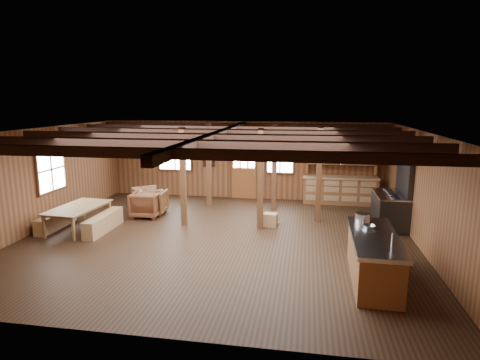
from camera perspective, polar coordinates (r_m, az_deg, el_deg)
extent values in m
cube|color=black|center=(10.57, -3.25, -8.34)|extent=(10.00, 9.00, 0.02)
cube|color=black|center=(9.98, -3.43, 7.09)|extent=(10.00, 9.00, 0.02)
cube|color=brown|center=(12.29, -26.75, 0.06)|extent=(0.02, 9.00, 2.80)
cube|color=brown|center=(10.32, 24.95, -1.73)|extent=(0.02, 9.00, 2.80)
cube|color=brown|center=(14.54, 0.61, 2.84)|extent=(10.00, 0.02, 2.80)
cube|color=brown|center=(6.04, -12.99, -9.72)|extent=(10.00, 0.02, 2.80)
cube|color=black|center=(6.65, -10.17, 3.71)|extent=(9.80, 0.12, 0.18)
cube|color=black|center=(8.06, -6.60, 5.12)|extent=(9.80, 0.12, 0.18)
cube|color=black|center=(9.51, -4.09, 6.09)|extent=(9.80, 0.12, 0.18)
cube|color=black|center=(10.97, -2.24, 6.80)|extent=(9.80, 0.12, 0.18)
cube|color=black|center=(12.43, -0.83, 7.34)|extent=(9.80, 0.12, 0.18)
cube|color=black|center=(13.71, 0.16, 7.70)|extent=(9.80, 0.12, 0.18)
cube|color=black|center=(9.99, -3.42, 6.35)|extent=(0.18, 8.82, 0.18)
cube|color=#472514|center=(11.44, -8.09, 0.41)|extent=(0.15, 0.15, 2.80)
cube|color=#472514|center=(13.47, -4.47, 2.13)|extent=(0.15, 0.15, 2.80)
cube|color=#472514|center=(10.98, 2.92, 0.06)|extent=(0.15, 0.15, 2.80)
cube|color=#472514|center=(13.12, 4.91, 1.87)|extent=(0.15, 0.15, 2.80)
cube|color=#472514|center=(11.90, 11.16, 0.73)|extent=(0.15, 0.15, 2.80)
cube|color=brown|center=(14.63, 0.57, -0.49)|extent=(0.90, 0.06, 1.10)
cube|color=#472514|center=(14.62, -1.29, 1.49)|extent=(0.06, 0.08, 2.10)
cube|color=#472514|center=(14.47, 2.45, 1.38)|extent=(0.06, 0.08, 2.10)
cube|color=#472514|center=(14.40, 0.58, 5.64)|extent=(1.02, 0.08, 0.06)
cube|color=white|center=(14.46, 0.57, 3.39)|extent=(0.84, 0.02, 0.90)
cube|color=white|center=(15.09, -9.24, 3.76)|extent=(1.20, 0.02, 1.20)
cube|color=#472514|center=(15.09, -9.24, 3.76)|extent=(1.32, 0.06, 1.32)
cube|color=white|center=(14.32, 5.73, 3.46)|extent=(0.90, 0.02, 1.20)
cube|color=#472514|center=(14.32, 5.73, 3.46)|extent=(1.02, 0.06, 1.32)
cube|color=white|center=(12.63, -25.32, 1.38)|extent=(0.02, 1.20, 1.20)
cube|color=#472514|center=(12.63, -25.32, 1.38)|extent=(0.14, 1.24, 1.32)
cube|color=beige|center=(14.70, -4.44, 4.47)|extent=(0.50, 0.03, 0.40)
cube|color=black|center=(14.69, -4.45, 4.46)|extent=(0.55, 0.02, 0.45)
cube|color=beige|center=(14.87, -6.69, 4.11)|extent=(0.35, 0.03, 0.45)
cube|color=black|center=(14.86, -6.70, 4.11)|extent=(0.40, 0.02, 0.50)
cube|color=beige|center=(14.77, -4.41, 2.54)|extent=(0.40, 0.03, 0.30)
cube|color=black|center=(14.76, -4.42, 2.53)|extent=(0.45, 0.02, 0.35)
cube|color=brown|center=(14.29, 14.00, -1.53)|extent=(2.50, 0.55, 0.90)
cube|color=#916442|center=(14.17, 14.10, 0.34)|extent=(2.55, 0.60, 0.06)
cube|color=brown|center=(14.16, 14.17, 2.27)|extent=(2.30, 0.35, 0.04)
cube|color=brown|center=(14.11, 14.24, 3.67)|extent=(2.30, 0.35, 0.04)
cube|color=brown|center=(14.07, 14.31, 5.08)|extent=(2.30, 0.35, 0.04)
cube|color=brown|center=(14.07, 9.56, 3.83)|extent=(0.04, 0.35, 1.40)
cube|color=brown|center=(14.26, 18.86, 3.48)|extent=(0.04, 0.35, 1.40)
cylinder|color=#2A2A2C|center=(11.06, -18.82, 5.70)|extent=(0.02, 0.02, 0.45)
cone|color=white|center=(11.10, -18.71, 4.03)|extent=(0.36, 0.36, 0.22)
cylinder|color=#2A2A2C|center=(12.32, -8.18, 6.70)|extent=(0.02, 0.02, 0.45)
cone|color=white|center=(12.35, -8.13, 5.19)|extent=(0.36, 0.36, 0.22)
cylinder|color=#2A2A2C|center=(10.09, 14.41, 5.32)|extent=(0.04, 3.00, 0.04)
cylinder|color=#2A2A2C|center=(8.76, 14.62, 3.77)|extent=(0.01, 0.01, 0.21)
cylinder|color=silver|center=(8.78, 14.56, 2.65)|extent=(0.18, 0.18, 0.14)
cylinder|color=#2A2A2C|center=(9.30, 15.37, 4.20)|extent=(0.01, 0.01, 0.19)
cylinder|color=#2A2A2C|center=(9.33, 15.31, 3.18)|extent=(0.20, 0.20, 0.14)
cylinder|color=#2A2A2C|center=(9.84, 14.99, 4.58)|extent=(0.01, 0.01, 0.20)
cylinder|color=silver|center=(9.86, 14.94, 3.61)|extent=(0.27, 0.27, 0.14)
cylinder|color=#2A2A2C|center=(10.36, 14.17, 4.87)|extent=(0.01, 0.01, 0.22)
cylinder|color=#2A2A2C|center=(10.39, 14.12, 3.88)|extent=(0.25, 0.25, 0.14)
cylinder|color=#2A2A2C|center=(10.90, 13.58, 5.16)|extent=(0.01, 0.01, 0.23)
cylinder|color=silver|center=(10.92, 13.54, 4.18)|extent=(0.23, 0.23, 0.14)
cylinder|color=#2A2A2C|center=(11.43, 13.45, 5.38)|extent=(0.01, 0.01, 0.26)
cylinder|color=#2A2A2C|center=(11.45, 13.40, 4.38)|extent=(0.24, 0.24, 0.14)
cube|color=brown|center=(8.52, 18.42, -10.69)|extent=(0.85, 2.42, 0.86)
cube|color=silver|center=(8.36, 18.62, -7.70)|extent=(0.94, 2.52, 0.08)
cylinder|color=#2A2A2C|center=(7.81, 19.30, -9.11)|extent=(0.44, 0.44, 0.06)
cylinder|color=silver|center=(7.79, 20.83, -8.08)|extent=(0.03, 0.03, 0.30)
cube|color=#916442|center=(11.50, 4.38, -5.67)|extent=(0.47, 0.37, 0.38)
cube|color=#2A2A2C|center=(12.13, 20.52, -4.14)|extent=(0.82, 1.53, 0.92)
cube|color=silver|center=(12.01, 20.68, -1.93)|extent=(0.84, 1.55, 0.04)
cube|color=#2A2A2C|center=(11.98, 22.36, 0.55)|extent=(0.12, 1.53, 1.02)
cube|color=silver|center=(11.87, 21.98, 3.00)|extent=(0.40, 1.64, 0.05)
imported|color=olive|center=(11.97, -21.78, -5.07)|extent=(1.18, 1.95, 0.66)
cube|color=#916442|center=(12.41, -24.72, -5.31)|extent=(0.29, 1.56, 0.43)
cube|color=#916442|center=(11.66, -18.84, -5.77)|extent=(0.32, 1.72, 0.47)
imported|color=brown|center=(12.66, -13.16, -3.40)|extent=(0.87, 0.90, 0.78)
imported|color=brown|center=(12.94, -12.31, -3.10)|extent=(0.87, 0.89, 0.76)
imported|color=brown|center=(13.42, -12.94, -2.61)|extent=(1.16, 1.15, 0.76)
cylinder|color=silver|center=(9.16, 17.03, -5.10)|extent=(0.30, 0.30, 0.18)
imported|color=silver|center=(8.75, 17.85, -6.31)|extent=(0.30, 0.30, 0.06)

